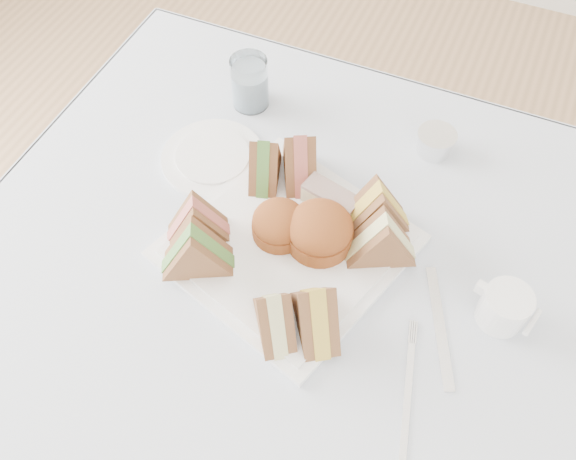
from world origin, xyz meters
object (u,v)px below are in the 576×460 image
at_px(serving_plate, 288,246).
at_px(water_glass, 250,83).
at_px(table, 282,383).
at_px(creamer_jug, 504,308).

bearing_deg(serving_plate, water_glass, 143.08).
height_order(table, creamer_jug, creamer_jug).
bearing_deg(water_glass, serving_plate, -54.46).
height_order(table, water_glass, water_glass).
distance_m(water_glass, creamer_jug, 0.57).
distance_m(table, water_glass, 0.58).
bearing_deg(water_glass, creamer_jug, -26.24).
distance_m(table, creamer_jug, 0.51).
xyz_separation_m(serving_plate, water_glass, (-0.19, 0.26, 0.04)).
xyz_separation_m(table, serving_plate, (-0.02, 0.07, 0.38)).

